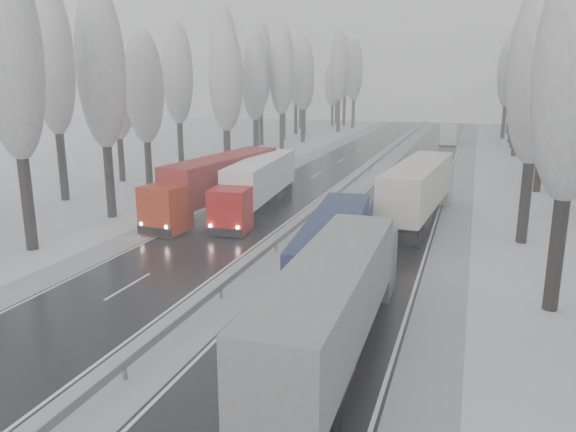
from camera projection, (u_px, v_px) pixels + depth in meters
The scene contains 50 objects.
carriageway_right at pixel (386, 220), 42.27m from camera, with size 7.50×200.00×0.03m, color black.
carriageway_left at pixel (257, 210), 45.49m from camera, with size 7.50×200.00×0.03m, color black.
median_slush at pixel (319, 215), 43.88m from camera, with size 3.00×200.00×0.04m, color #A6A8AE.
shoulder_right at pixel (454, 226), 40.75m from camera, with size 2.40×200.00×0.04m, color #A6A8AE.
shoulder_left at pixel (202, 206), 47.01m from camera, with size 2.40×200.00×0.04m, color #A6A8AE.
median_guardrail at pixel (319, 208), 43.73m from camera, with size 0.12×200.00×0.76m.
tree_18 at pixel (538, 74), 34.14m from camera, with size 3.60×3.60×16.58m.
tree_22 at pixel (548, 81), 50.59m from camera, with size 3.60×3.60×15.86m.
tree_24 at pixel (555, 49), 54.61m from camera, with size 3.60×3.60×20.49m.
tree_26 at pixel (540, 63), 64.41m from camera, with size 3.60×3.60×18.78m.
tree_28 at pixel (522, 61), 74.50m from camera, with size 3.60×3.60×19.62m.
tree_30 at pixel (519, 71), 83.69m from camera, with size 3.60×3.60×17.86m.
tree_31 at pixel (559, 68), 85.45m from camera, with size 3.60×3.60×18.58m.
tree_32 at pixel (516, 74), 90.66m from camera, with size 3.60×3.60×17.33m.
tree_33 at pixel (534, 85), 93.85m from camera, with size 3.60×3.60×14.33m.
tree_34 at pixel (508, 73), 97.44m from camera, with size 3.60×3.60×17.63m.
tree_35 at pixel (563, 70), 98.21m from camera, with size 3.60×3.60×18.25m.
tree_36 at pixel (514, 64), 105.72m from camera, with size 3.60×3.60×20.23m.
tree_37 at pixel (550, 78), 107.85m from camera, with size 3.60×3.60×16.37m.
tree_38 at pixel (519, 72), 115.27m from camera, with size 3.60×3.60×17.97m.
tree_39 at pixel (532, 78), 118.37m from camera, with size 3.60×3.60×16.19m.
tree_56 at pixel (11, 56), 32.43m from camera, with size 3.60×3.60×18.12m.
tree_58 at pixel (101, 69), 40.86m from camera, with size 3.60×3.60×17.21m.
tree_59 at pixel (52, 61), 46.72m from camera, with size 3.60×3.60×18.41m.
tree_60 at pixel (144, 88), 50.90m from camera, with size 3.60×3.60×14.84m.
tree_61 at pixel (117, 93), 56.49m from camera, with size 3.60×3.60×13.95m.
tree_62 at pixel (226, 79), 58.33m from camera, with size 3.60×3.60×16.04m.
tree_63 at pixel (177, 74), 64.31m from camera, with size 3.60×3.60×16.88m.
tree_64 at pixel (224, 82), 68.03m from camera, with size 3.60×3.60×15.42m.
tree_65 at pixel (224, 61), 71.65m from camera, with size 3.60×3.60×19.48m.
tree_66 at pixel (255, 83), 76.90m from camera, with size 3.60×3.60×15.23m.
tree_67 at pixel (256, 74), 80.73m from camera, with size 3.60×3.60×17.09m.
tree_68 at pixel (282, 76), 82.43m from camera, with size 3.60×3.60×16.65m.
tree_69 at pixel (261, 65), 87.19m from camera, with size 3.60×3.60×19.35m.
tree_70 at pixel (303, 75), 91.57m from camera, with size 3.60×3.60×17.09m.
tree_71 at pixel (283, 65), 96.34m from camera, with size 3.60×3.60×19.61m.
tree_72 at pixel (304, 82), 101.29m from camera, with size 3.60×3.60×15.11m.
tree_73 at pixel (296, 75), 105.53m from camera, with size 3.60×3.60×17.22m.
tree_74 at pixel (339, 66), 109.35m from camera, with size 3.60×3.60×19.68m.
tree_75 at pixel (301, 71), 116.00m from camera, with size 3.60×3.60×18.60m.
tree_76 at pixel (354, 71), 117.86m from camera, with size 3.60×3.60×18.55m.
tree_77 at pixel (333, 84), 123.91m from camera, with size 3.60×3.60×14.32m.
tree_78 at pixel (345, 68), 124.86m from camera, with size 3.60×3.60×19.55m.
tree_79 at pixel (337, 76), 129.77m from camera, with size 3.60×3.60×17.07m.
truck_grey_tarp at pixel (337, 295), 21.17m from camera, with size 2.85×16.64×4.25m.
truck_blue_box at pixel (337, 244), 28.50m from camera, with size 3.84×15.28×3.89m.
truck_cream_box at pixel (421, 186), 41.59m from camera, with size 4.22×17.80×4.53m.
box_truck_distant at pixel (448, 134), 91.35m from camera, with size 3.03×8.41×3.09m.
truck_red_white at pixel (258, 182), 44.53m from camera, with size 3.94×16.26×4.14m.
truck_red_red at pixel (217, 181), 44.11m from camera, with size 4.46×17.30×4.40m.
Camera 1 is at (11.16, -11.21, 10.44)m, focal length 35.00 mm.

